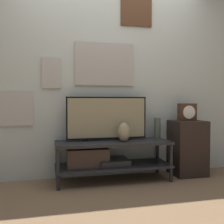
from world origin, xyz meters
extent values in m
plane|color=#846647|center=(0.00, 0.00, 0.00)|extent=(12.00, 12.00, 0.00)
cube|color=beige|center=(0.00, 0.56, 1.35)|extent=(6.40, 0.06, 2.70)
cube|color=#B2ADA3|center=(-0.06, 0.52, 1.45)|extent=(0.76, 0.02, 0.54)
cube|color=#B2BCC6|center=(-0.06, 0.51, 1.45)|extent=(0.72, 0.01, 0.51)
cube|color=#4C2D19|center=(0.37, 0.52, 2.14)|extent=(0.42, 0.02, 0.37)
cube|color=slate|center=(0.37, 0.51, 2.14)|extent=(0.39, 0.01, 0.33)
cube|color=#B7B2A8|center=(-1.15, 0.52, 0.88)|extent=(0.41, 0.02, 0.41)
cube|color=white|center=(-1.15, 0.51, 0.88)|extent=(0.37, 0.01, 0.37)
cube|color=#B7B2A8|center=(-0.72, 0.52, 1.32)|extent=(0.23, 0.02, 0.37)
cube|color=#2D2D33|center=(-0.72, 0.51, 1.32)|extent=(0.19, 0.01, 0.34)
cube|color=#232326|center=(0.00, 0.28, 0.47)|extent=(1.39, 0.47, 0.03)
cube|color=#232326|center=(0.00, 0.28, 0.18)|extent=(1.39, 0.47, 0.03)
cylinder|color=#232326|center=(-0.67, 0.07, 0.24)|extent=(0.04, 0.04, 0.48)
cylinder|color=#232326|center=(0.67, 0.07, 0.24)|extent=(0.04, 0.04, 0.48)
cylinder|color=#232326|center=(-0.67, 0.48, 0.24)|extent=(0.04, 0.04, 0.48)
cylinder|color=#232326|center=(0.67, 0.48, 0.24)|extent=(0.04, 0.04, 0.48)
cube|color=black|center=(0.00, 0.28, 0.23)|extent=(0.36, 0.33, 0.07)
cube|color=#47382D|center=(-0.31, 0.28, 0.30)|extent=(0.49, 0.26, 0.21)
cylinder|color=black|center=(-0.33, 0.38, 0.49)|extent=(0.05, 0.05, 0.02)
cylinder|color=black|center=(0.22, 0.38, 0.49)|extent=(0.05, 0.05, 0.02)
cube|color=black|center=(-0.06, 0.38, 0.76)|extent=(1.01, 0.04, 0.52)
cube|color=#998C66|center=(-0.06, 0.37, 0.76)|extent=(0.97, 0.01, 0.49)
ellipsoid|color=tan|center=(0.12, 0.23, 0.60)|extent=(0.14, 0.13, 0.23)
cylinder|color=#4C5647|center=(0.63, 0.40, 0.62)|extent=(0.08, 0.08, 0.27)
cube|color=black|center=(1.02, 0.32, 0.36)|extent=(0.42, 0.39, 0.71)
cube|color=#422819|center=(1.01, 0.32, 0.83)|extent=(0.23, 0.10, 0.23)
cylinder|color=white|center=(1.01, 0.27, 0.83)|extent=(0.17, 0.01, 0.17)
camera|label=1|loc=(-0.74, -2.79, 0.97)|focal=42.00mm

